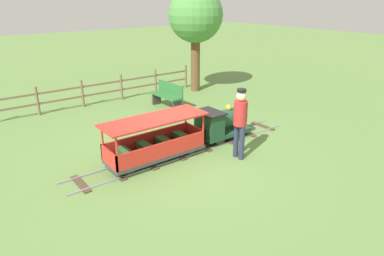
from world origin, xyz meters
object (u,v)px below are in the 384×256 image
(locomotive, at_px, (221,123))
(park_bench, at_px, (167,96))
(oak_tree_near, at_px, (196,16))
(passenger_car, at_px, (156,143))
(conductor_person, at_px, (240,118))

(locomotive, relative_size, park_bench, 1.10)
(park_bench, bearing_deg, oak_tree_near, 119.83)
(oak_tree_near, bearing_deg, passenger_car, -45.99)
(conductor_person, bearing_deg, oak_tree_near, 151.58)
(park_bench, xyz_separation_m, oak_tree_near, (-1.19, 2.08, 2.34))
(passenger_car, bearing_deg, park_bench, 142.69)
(locomotive, distance_m, oak_tree_near, 5.48)
(locomotive, distance_m, passenger_car, 1.92)
(locomotive, height_order, passenger_car, passenger_car)
(locomotive, relative_size, passenger_car, 0.61)
(oak_tree_near, bearing_deg, locomotive, -30.43)
(passenger_car, height_order, park_bench, passenger_car)
(locomotive, xyz_separation_m, park_bench, (-3.10, 0.44, -0.07))
(passenger_car, height_order, conductor_person, conductor_person)
(conductor_person, height_order, oak_tree_near, oak_tree_near)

